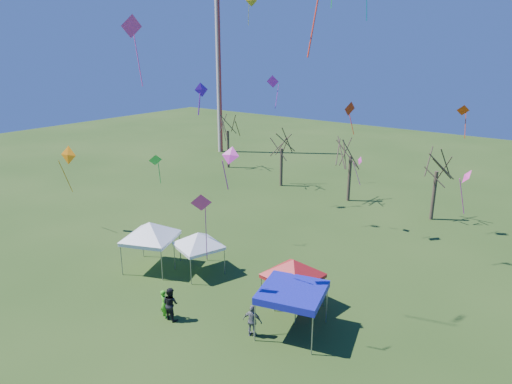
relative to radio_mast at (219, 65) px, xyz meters
The scene contains 25 objects.
ground 45.78m from the radio_mast, 50.53° to the right, with size 140.00×140.00×0.00m, color #254215.
radio_mast is the anchor object (origin of this frame).
tree_0 11.45m from the radio_mast, 42.77° to the right, with size 3.83×3.83×8.44m.
tree_1 20.72m from the radio_mast, 28.48° to the right, with size 3.42×3.42×7.54m.
tree_2 28.08m from the radio_mast, 20.57° to the right, with size 3.71×3.71×8.18m.
tree_3 36.04m from the radio_mast, 16.31° to the right, with size 3.59×3.59×7.91m.
tent_white_west 39.16m from the radio_mast, 56.03° to the right, with size 4.18×4.18×3.98m.
tent_white_mid 39.85m from the radio_mast, 50.94° to the right, with size 3.65×3.65×3.40m.
tent_red 44.69m from the radio_mast, 43.12° to the right, with size 3.98×3.98×3.54m.
tent_blue 47.24m from the radio_mast, 43.97° to the right, with size 4.06×4.06×2.60m.
person_dark 45.86m from the radio_mast, 52.43° to the right, with size 0.96×0.75×1.98m, color black.
person_green 45.69m from the radio_mast, 52.95° to the right, with size 0.63×0.41×1.73m, color #44C61F.
person_grey 47.70m from the radio_mast, 46.67° to the right, with size 1.08×0.45×1.84m, color slate.
kite_1 38.11m from the radio_mast, 55.04° to the right, with size 0.83×1.00×2.02m.
kite_13 25.05m from the radio_mast, 37.07° to the right, with size 1.21×0.84×3.04m.
kite_14 33.03m from the radio_mast, 70.94° to the right, with size 1.59×1.08×4.12m.
kite_8 38.06m from the radio_mast, 56.40° to the right, with size 0.71×1.49×4.27m.
kite_5 45.81m from the radio_mast, 49.79° to the right, with size 1.12×1.09×3.55m.
kite_19 40.90m from the radio_mast, 24.72° to the right, with size 0.96×0.79×2.28m.
kite_25 46.22m from the radio_mast, 49.49° to the right, with size 0.45×0.69×1.48m.
kite_2 17.46m from the radio_mast, 35.41° to the right, with size 1.07×1.05×3.06m.
kite_17 47.10m from the radio_mast, 32.56° to the right, with size 0.81×0.96×2.57m.
kite_27 44.72m from the radio_mast, 47.89° to the right, with size 1.08×0.79×2.39m.
kite_22 34.28m from the radio_mast, 28.78° to the right, with size 0.91×0.88×2.59m.
kite_11 34.53m from the radio_mast, 31.89° to the right, with size 0.75×1.19×2.55m.
Camera 1 is at (16.60, -16.41, 14.83)m, focal length 32.00 mm.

